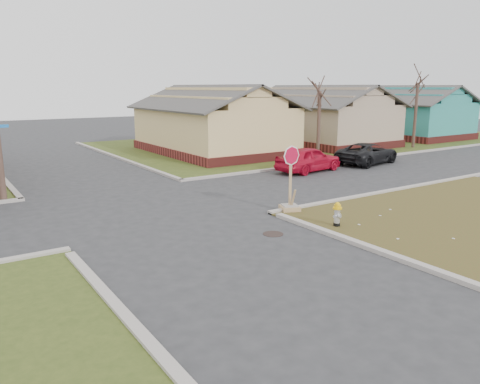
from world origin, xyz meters
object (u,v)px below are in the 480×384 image
stop_sign (290,196)px  red_sedan (308,159)px  fire_hydrant (337,213)px  dark_pickup (367,153)px

stop_sign → red_sedan: (6.20, 5.94, 0.12)m
fire_hydrant → dark_pickup: 13.78m
red_sedan → stop_sign: bearing=126.2°
stop_sign → dark_pickup: size_ratio=0.53×
red_sedan → dark_pickup: red_sedan is taller
fire_hydrant → red_sedan: size_ratio=0.20×
fire_hydrant → stop_sign: bearing=73.9°
red_sedan → dark_pickup: bearing=-96.9°
stop_sign → red_sedan: stop_sign is taller
stop_sign → red_sedan: size_ratio=0.59×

